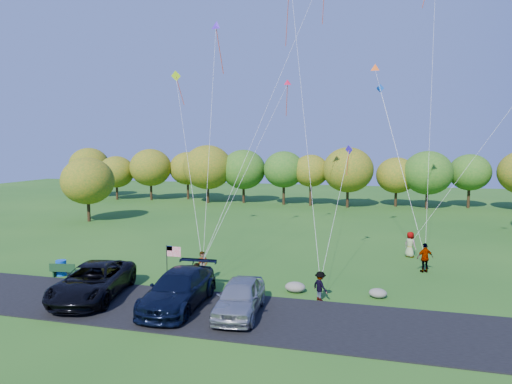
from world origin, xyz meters
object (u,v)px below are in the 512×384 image
minivan_dark (93,281)px  trash_barrel (61,268)px  minivan_navy (179,289)px  flyer_c (320,286)px  minivan_silver (240,297)px  flyer_b (197,277)px  flyer_d (425,258)px  flyer_e (410,244)px  flyer_a (203,267)px  park_bench (63,270)px

minivan_dark → trash_barrel: (-4.62, 3.33, -0.48)m
minivan_navy → flyer_c: bearing=21.1°
minivan_dark → minivan_silver: bearing=-13.4°
flyer_b → flyer_c: 7.03m
flyer_d → minivan_dark: bearing=3.9°
flyer_e → flyer_c: bearing=106.1°
flyer_c → trash_barrel: flyer_c is taller
minivan_navy → minivan_silver: size_ratio=1.25×
flyer_b → flyer_d: size_ratio=0.80×
flyer_b → flyer_e: flyer_e is taller
flyer_a → park_bench: (-8.76, -1.47, -0.46)m
minivan_navy → flyer_e: 18.63m
flyer_c → flyer_e: flyer_e is taller
flyer_c → flyer_e: (5.28, 11.21, 0.16)m
trash_barrel → minivan_silver: bearing=-15.4°
minivan_navy → park_bench: bearing=160.4°
flyer_b → flyer_d: (12.98, 7.19, 0.19)m
minivan_dark → flyer_d: 20.50m
minivan_dark → park_bench: (-4.12, 2.86, -0.48)m
trash_barrel → minivan_navy: bearing=-19.3°
minivan_navy → flyer_d: size_ratio=3.22×
minivan_navy → flyer_a: size_ratio=3.28×
minivan_silver → trash_barrel: minivan_silver is taller
minivan_silver → flyer_a: (-3.74, 4.59, 0.04)m
flyer_b → trash_barrel: size_ratio=1.59×
minivan_navy → trash_barrel: size_ratio=6.36×
minivan_dark → minivan_silver: size_ratio=1.31×
minivan_dark → trash_barrel: size_ratio=6.68×
flyer_b → trash_barrel: flyer_b is taller
flyer_b → park_bench: bearing=-170.4°
flyer_b → park_bench: size_ratio=0.94×
flyer_b → park_bench: 9.02m
minivan_silver → flyer_b: minivan_silver is taller
minivan_silver → flyer_c: minivan_silver is taller
flyer_a → trash_barrel: bearing=147.4°
flyer_a → park_bench: size_ratio=1.14×
minivan_dark → flyer_a: bearing=31.3°
minivan_navy → flyer_a: bearing=93.5°
minivan_dark → flyer_c: size_ratio=4.12×
flyer_a → flyer_d: size_ratio=0.98×
flyer_d → flyer_a: bearing=-2.1°
flyer_d → park_bench: 23.14m
minivan_navy → flyer_e: size_ratio=3.28×
minivan_navy → park_bench: size_ratio=3.75×
flyer_b → flyer_d: bearing=38.6°
minivan_dark → park_bench: minivan_dark is taller
minivan_navy → park_bench: (-9.18, 2.92, -0.47)m
minivan_dark → park_bench: 5.04m
flyer_c → minivan_navy: bearing=66.0°
flyer_c → park_bench: 16.05m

